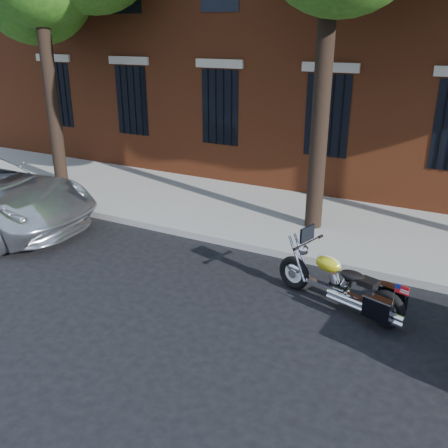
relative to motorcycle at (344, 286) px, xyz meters
The scene contains 4 objects.
ground 2.03m from the motorcycle, behind, with size 120.00×120.00×0.00m, color black.
curb 2.45m from the motorcycle, 144.89° to the left, with size 40.00×0.16×0.15m, color gray.
sidewalk 3.85m from the motorcycle, 121.22° to the left, with size 40.00×3.60×0.15m, color gray.
motorcycle is the anchor object (origin of this frame).
Camera 1 is at (3.60, -7.04, 4.19)m, focal length 40.00 mm.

